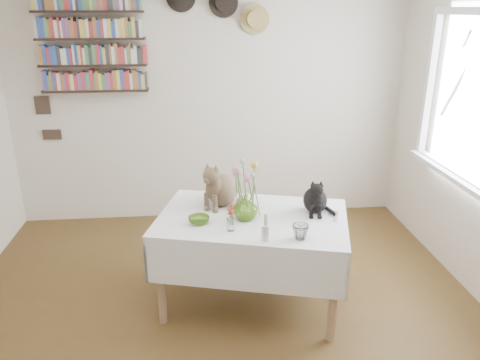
{
  "coord_description": "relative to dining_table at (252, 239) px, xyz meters",
  "views": [
    {
      "loc": [
        -0.15,
        -2.52,
        2.15
      ],
      "look_at": [
        0.14,
        0.46,
        1.05
      ],
      "focal_mm": 35.0,
      "sensor_mm": 36.0,
      "label": 1
    }
  ],
  "objects": [
    {
      "name": "room",
      "position": [
        -0.24,
        -0.56,
        0.7
      ],
      "size": [
        4.08,
        4.58,
        2.58
      ],
      "color": "brown",
      "rests_on": "ground"
    },
    {
      "name": "window",
      "position": [
        1.73,
        0.24,
        0.85
      ],
      "size": [
        0.12,
        1.52,
        1.32
      ],
      "color": "white",
      "rests_on": "room"
    },
    {
      "name": "dining_table",
      "position": [
        0.0,
        0.0,
        0.0
      ],
      "size": [
        1.53,
        1.19,
        0.73
      ],
      "color": "white",
      "rests_on": "room"
    },
    {
      "name": "tabby_cat",
      "position": [
        -0.2,
        0.25,
        0.36
      ],
      "size": [
        0.39,
        0.4,
        0.37
      ],
      "primitive_type": null,
      "rotation": [
        0.0,
        0.0,
        -0.68
      ],
      "color": "brown",
      "rests_on": "dining_table"
    },
    {
      "name": "black_cat",
      "position": [
        0.47,
        0.04,
        0.32
      ],
      "size": [
        0.24,
        0.28,
        0.29
      ],
      "primitive_type": null,
      "rotation": [
        0.0,
        0.0,
        -0.2
      ],
      "color": "black",
      "rests_on": "dining_table"
    },
    {
      "name": "flower_vase",
      "position": [
        -0.05,
        -0.03,
        0.27
      ],
      "size": [
        0.2,
        0.2,
        0.19
      ],
      "primitive_type": "imported",
      "rotation": [
        0.0,
        0.0,
        0.14
      ],
      "color": "#9ECD4B",
      "rests_on": "dining_table"
    },
    {
      "name": "green_bowl",
      "position": [
        -0.39,
        -0.07,
        0.2
      ],
      "size": [
        0.15,
        0.15,
        0.05
      ],
      "primitive_type": "imported",
      "rotation": [
        0.0,
        0.0,
        0.03
      ],
      "color": "#9ECD4B",
      "rests_on": "dining_table"
    },
    {
      "name": "drinking_glass",
      "position": [
        0.27,
        -0.38,
        0.23
      ],
      "size": [
        0.13,
        0.13,
        0.1
      ],
      "primitive_type": "imported",
      "rotation": [
        0.0,
        0.0,
        -0.25
      ],
      "color": "white",
      "rests_on": "dining_table"
    },
    {
      "name": "candlestick",
      "position": [
        0.04,
        -0.38,
        0.24
      ],
      "size": [
        0.05,
        0.05,
        0.19
      ],
      "color": "white",
      "rests_on": "dining_table"
    },
    {
      "name": "berry_jar",
      "position": [
        -0.17,
        -0.21,
        0.28
      ],
      "size": [
        0.06,
        0.06,
        0.22
      ],
      "color": "white",
      "rests_on": "dining_table"
    },
    {
      "name": "porcelain_figurine",
      "position": [
        0.58,
        -0.13,
        0.22
      ],
      "size": [
        0.04,
        0.04,
        0.08
      ],
      "color": "white",
      "rests_on": "dining_table"
    },
    {
      "name": "flower_bouquet",
      "position": [
        -0.05,
        -0.02,
        0.52
      ],
      "size": [
        0.17,
        0.13,
        0.39
      ],
      "color": "#4C7233",
      "rests_on": "flower_vase"
    },
    {
      "name": "bookshelf_unit",
      "position": [
        -1.34,
        1.6,
        1.29
      ],
      "size": [
        1.0,
        0.16,
        0.91
      ],
      "color": "black",
      "rests_on": "room"
    },
    {
      "name": "wall_hats",
      "position": [
        -0.12,
        1.63,
        1.62
      ],
      "size": [
        0.98,
        0.09,
        0.48
      ],
      "color": "black",
      "rests_on": "room"
    },
    {
      "name": "wall_art_plaques",
      "position": [
        -1.87,
        1.67,
        0.58
      ],
      "size": [
        0.21,
        0.02,
        0.44
      ],
      "color": "#38281E",
      "rests_on": "room"
    }
  ]
}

